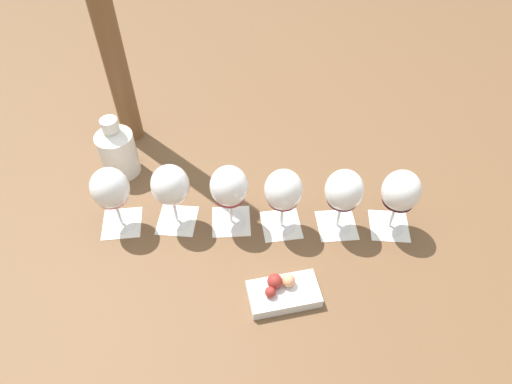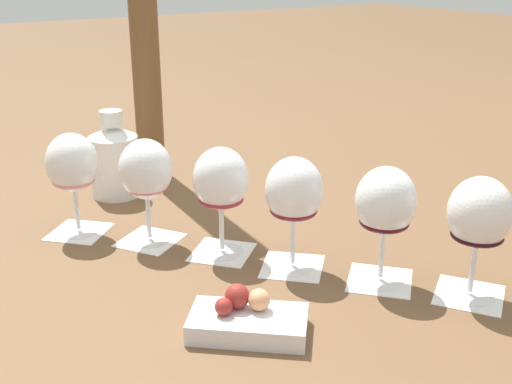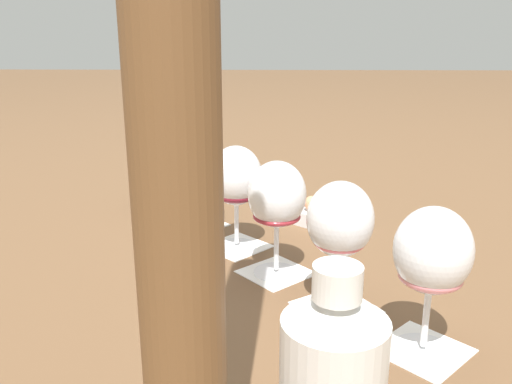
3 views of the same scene
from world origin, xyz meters
The scene contains 15 objects.
ground_plane centered at (0.00, 0.00, 0.00)m, with size 8.00×8.00×0.00m, color brown.
tasting_card_0 centered at (-0.26, -0.20, 0.00)m, with size 0.13×0.13×0.00m.
tasting_card_1 centered at (-0.16, -0.11, 0.00)m, with size 0.13×0.13×0.00m.
tasting_card_2 centered at (-0.05, -0.03, 0.00)m, with size 0.13×0.13×0.00m.
tasting_card_3 centered at (0.05, 0.03, 0.00)m, with size 0.13×0.13×0.00m.
tasting_card_4 centered at (0.16, 0.12, 0.00)m, with size 0.13×0.13×0.00m.
tasting_card_5 centered at (0.26, 0.19, 0.00)m, with size 0.13×0.13×0.00m.
wine_glass_0 centered at (-0.26, -0.20, 0.12)m, with size 0.09×0.09×0.18m.
wine_glass_1 centered at (-0.16, -0.11, 0.12)m, with size 0.09×0.09×0.18m.
wine_glass_2 centered at (-0.05, -0.03, 0.12)m, with size 0.09×0.09×0.18m.
wine_glass_3 centered at (0.05, 0.03, 0.12)m, with size 0.09×0.09×0.18m.
wine_glass_4 centered at (0.16, 0.12, 0.12)m, with size 0.09×0.09×0.18m.
wine_glass_5 centered at (0.26, 0.19, 0.12)m, with size 0.09×0.09×0.18m.
ceramic_vase centered at (-0.40, -0.08, 0.07)m, with size 0.10×0.10×0.17m.
snack_dish centered at (0.17, -0.12, 0.02)m, with size 0.16×0.17×0.06m.
Camera 2 is at (0.77, -0.50, 0.46)m, focal length 45.00 mm.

